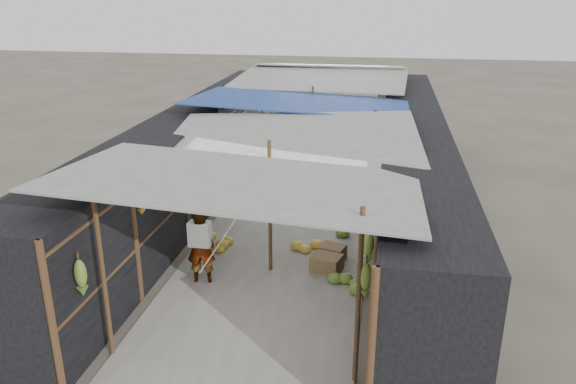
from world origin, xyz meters
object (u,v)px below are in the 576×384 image
Objects in this scene: black_basin at (349,165)px; vendor_seated at (367,199)px; crate_near at (326,264)px; vendor_elderly at (201,247)px; shopper_blue at (304,151)px.

vendor_seated is at bearing -80.10° from black_basin.
vendor_elderly is at bearing -144.69° from crate_near.
black_basin is 3.91m from vendor_seated.
shopper_blue is at bearing -108.63° from vendor_elderly.
shopper_blue is 3.01m from vendor_seated.
vendor_seated is (1.84, -2.34, -0.45)m from shopper_blue.
crate_near is at bearing -89.70° from black_basin.
shopper_blue is at bearing -154.94° from vendor_seated.
black_basin is 0.33× the size of shopper_blue.
vendor_seated is (0.63, 2.97, 0.27)m from crate_near.
vendor_seated is at bearing -136.38° from vendor_elderly.
shopper_blue is (1.02, 6.11, 0.16)m from vendor_elderly.
black_basin is 0.67× the size of vendor_seated.
shopper_blue reaches higher than vendor_seated.
vendor_seated is at bearing 93.39° from crate_near.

